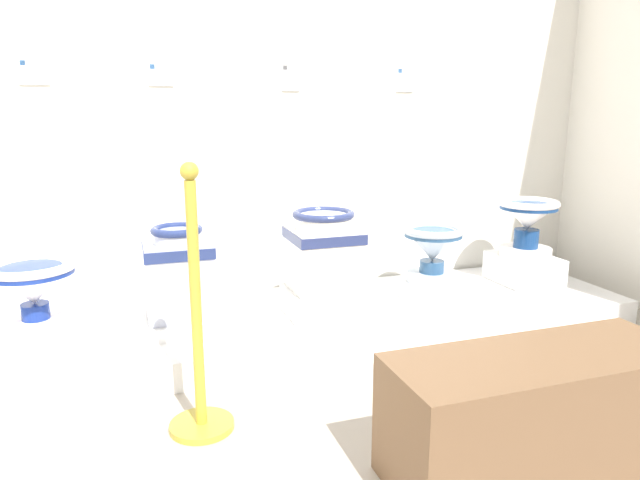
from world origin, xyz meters
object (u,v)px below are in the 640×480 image
at_px(plinth_block_broad_patterned, 38,336).
at_px(plinth_block_pale_glazed, 323,301).
at_px(antique_toilet_rightmost, 179,271).
at_px(antique_toilet_pale_glazed, 323,248).
at_px(plinth_block_tall_cobalt, 431,288).
at_px(info_placard_fourth, 405,79).
at_px(info_placard_second, 161,74).
at_px(info_placard_first, 33,71).
at_px(antique_toilet_broad_patterned, 33,285).
at_px(info_placard_third, 291,76).
at_px(plinth_block_slender_white, 524,269).
at_px(museum_bench, 537,413).
at_px(stanchion_post_near_left, 198,350).
at_px(antique_toilet_slender_white, 528,220).
at_px(antique_toilet_tall_cobalt, 433,247).
at_px(plinth_block_rightmost, 182,323).

distance_m(plinth_block_broad_patterned, plinth_block_pale_glazed, 1.33).
xyz_separation_m(antique_toilet_rightmost, antique_toilet_pale_glazed, (0.70, -0.02, 0.06)).
bearing_deg(plinth_block_tall_cobalt, info_placard_fourth, 88.03).
bearing_deg(plinth_block_pale_glazed, info_placard_second, 143.05).
xyz_separation_m(plinth_block_pale_glazed, info_placard_first, (-1.29, 0.53, 1.13)).
bearing_deg(antique_toilet_broad_patterned, info_placard_third, 19.50).
bearing_deg(info_placard_third, antique_toilet_broad_patterned, -160.50).
xyz_separation_m(antique_toilet_rightmost, plinth_block_slender_white, (2.02, 0.12, -0.20)).
bearing_deg(museum_bench, plinth_block_pale_glazed, 102.35).
bearing_deg(plinth_block_tall_cobalt, antique_toilet_rightmost, -176.39).
height_order(plinth_block_pale_glazed, stanchion_post_near_left, stanchion_post_near_left).
bearing_deg(antique_toilet_slender_white, antique_toilet_tall_cobalt, -177.43).
height_order(plinth_block_rightmost, stanchion_post_near_left, stanchion_post_near_left).
relative_size(antique_toilet_broad_patterned, antique_toilet_rightmost, 0.86).
relative_size(plinth_block_pale_glazed, antique_toilet_pale_glazed, 0.93).
height_order(info_placard_second, info_placard_fourth, info_placard_fourth).
height_order(plinth_block_rightmost, info_placard_second, info_placard_second).
bearing_deg(museum_bench, antique_toilet_broad_patterned, 140.30).
relative_size(info_placard_second, museum_bench, 0.13).
distance_m(plinth_block_broad_patterned, stanchion_post_near_left, 0.97).
relative_size(plinth_block_rightmost, antique_toilet_tall_cobalt, 1.01).
relative_size(plinth_block_broad_patterned, info_placard_fourth, 2.52).
relative_size(plinth_block_slender_white, info_placard_first, 2.85).
distance_m(antique_toilet_slender_white, info_placard_fourth, 1.10).
bearing_deg(stanchion_post_near_left, info_placard_second, 89.59).
bearing_deg(antique_toilet_tall_cobalt, info_placard_second, 162.86).
height_order(antique_toilet_broad_patterned, antique_toilet_slender_white, antique_toilet_slender_white).
relative_size(plinth_block_tall_cobalt, plinth_block_slender_white, 0.96).
distance_m(antique_toilet_rightmost, plinth_block_tall_cobalt, 1.40).
relative_size(plinth_block_pale_glazed, stanchion_post_near_left, 0.38).
height_order(antique_toilet_pale_glazed, plinth_block_tall_cobalt, antique_toilet_pale_glazed).
bearing_deg(plinth_block_tall_cobalt, stanchion_post_near_left, -150.72).
distance_m(plinth_block_tall_cobalt, antique_toilet_slender_white, 0.73).
bearing_deg(antique_toilet_pale_glazed, plinth_block_broad_patterned, 177.43).
distance_m(antique_toilet_rightmost, antique_toilet_pale_glazed, 0.71).
bearing_deg(info_placard_second, antique_toilet_slender_white, -11.07).
distance_m(plinth_block_rightmost, museum_bench, 1.62).
bearing_deg(antique_toilet_slender_white, plinth_block_broad_patterned, -178.45).
height_order(plinth_block_broad_patterned, info_placard_second, info_placard_second).
bearing_deg(antique_toilet_broad_patterned, info_placard_second, 36.69).
bearing_deg(plinth_block_slender_white, info_placard_fourth, 147.90).
height_order(plinth_block_broad_patterned, museum_bench, museum_bench).
distance_m(antique_toilet_tall_cobalt, plinth_block_slender_white, 0.67).
xyz_separation_m(plinth_block_rightmost, antique_toilet_tall_cobalt, (1.38, 0.09, 0.24)).
relative_size(info_placard_first, info_placard_fourth, 0.94).
relative_size(antique_toilet_tall_cobalt, info_placard_fourth, 2.29).
distance_m(antique_toilet_tall_cobalt, info_placard_third, 1.22).
bearing_deg(info_placard_fourth, plinth_block_slender_white, -32.10).
bearing_deg(plinth_block_slender_white, plinth_block_pale_glazed, -174.33).
xyz_separation_m(antique_toilet_pale_glazed, plinth_block_tall_cobalt, (0.67, 0.10, -0.30)).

